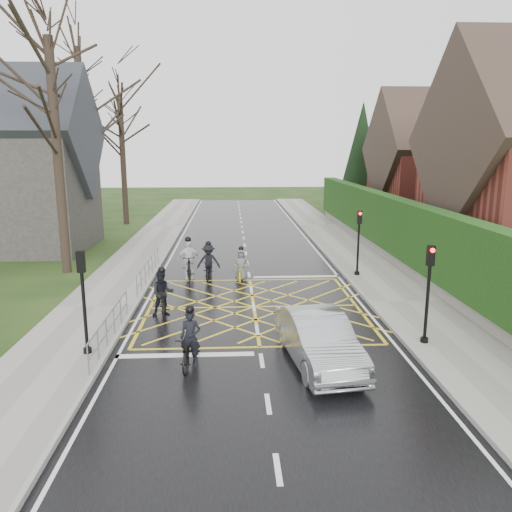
{
  "coord_description": "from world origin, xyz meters",
  "views": [
    {
      "loc": [
        -0.85,
        -18.45,
        6.05
      ],
      "look_at": [
        0.26,
        3.32,
        1.3
      ],
      "focal_mm": 35.0,
      "sensor_mm": 36.0,
      "label": 1
    }
  ],
  "objects": [
    {
      "name": "sidewalk_right",
      "position": [
        6.0,
        0.0,
        0.07
      ],
      "size": [
        3.0,
        80.0,
        0.15
      ],
      "primitive_type": "cube",
      "color": "gray",
      "rests_on": "ground"
    },
    {
      "name": "cyclist_front",
      "position": [
        -2.85,
        4.32,
        0.75
      ],
      "size": [
        1.15,
        2.09,
        2.03
      ],
      "rotation": [
        0.0,
        0.0,
        0.15
      ],
      "color": "black",
      "rests_on": "ground"
    },
    {
      "name": "tree_mid",
      "position": [
        -10.0,
        14.0,
        8.63
      ],
      "size": [
        10.08,
        10.08,
        12.48
      ],
      "color": "black",
      "rests_on": "ground"
    },
    {
      "name": "sidewalk_left",
      "position": [
        -6.0,
        0.0,
        0.07
      ],
      "size": [
        3.0,
        80.0,
        0.15
      ],
      "primitive_type": "cube",
      "color": "gray",
      "rests_on": "ground"
    },
    {
      "name": "tree_far",
      "position": [
        -9.3,
        22.0,
        7.19
      ],
      "size": [
        8.4,
        8.4,
        10.4
      ],
      "color": "black",
      "rests_on": "ground"
    },
    {
      "name": "railing_north",
      "position": [
        -4.65,
        4.0,
        0.79
      ],
      "size": [
        0.05,
        6.04,
        1.03
      ],
      "color": "slate",
      "rests_on": "ground"
    },
    {
      "name": "road",
      "position": [
        0.0,
        0.0,
        0.01
      ],
      "size": [
        9.0,
        80.0,
        0.01
      ],
      "primitive_type": "cube",
      "color": "black",
      "rests_on": "ground"
    },
    {
      "name": "tree_near",
      "position": [
        -9.0,
        6.0,
        7.91
      ],
      "size": [
        9.24,
        9.24,
        11.44
      ],
      "color": "black",
      "rests_on": "ground"
    },
    {
      "name": "traffic_light_sw",
      "position": [
        -5.1,
        -4.5,
        1.66
      ],
      "size": [
        0.24,
        0.31,
        3.21
      ],
      "color": "black",
      "rests_on": "ground"
    },
    {
      "name": "cyclist_back",
      "position": [
        -3.37,
        -0.87,
        0.7
      ],
      "size": [
        0.92,
        1.91,
        1.85
      ],
      "rotation": [
        0.0,
        0.0,
        0.17
      ],
      "color": "black",
      "rests_on": "ground"
    },
    {
      "name": "conifer",
      "position": [
        10.75,
        26.0,
        4.99
      ],
      "size": [
        4.6,
        4.6,
        10.0
      ],
      "color": "black",
      "rests_on": "ground"
    },
    {
      "name": "traffic_light_se",
      "position": [
        5.1,
        -4.2,
        1.66
      ],
      "size": [
        0.24,
        0.31,
        3.21
      ],
      "rotation": [
        0.0,
        0.0,
        3.14
      ],
      "color": "black",
      "rests_on": "ground"
    },
    {
      "name": "cyclist_lead",
      "position": [
        -0.4,
        3.93,
        0.56
      ],
      "size": [
        0.77,
        1.72,
        1.62
      ],
      "rotation": [
        0.0,
        0.0,
        -0.1
      ],
      "color": "#B4A415",
      "rests_on": "ground"
    },
    {
      "name": "stone_wall",
      "position": [
        7.75,
        6.0,
        0.35
      ],
      "size": [
        0.5,
        38.0,
        0.7
      ],
      "primitive_type": "cube",
      "color": "slate",
      "rests_on": "ground"
    },
    {
      "name": "cyclist_rear",
      "position": [
        -2.02,
        -5.2,
        0.57
      ],
      "size": [
        0.87,
        1.88,
        1.76
      ],
      "rotation": [
        0.0,
        0.0,
        -0.13
      ],
      "color": "black",
      "rests_on": "ground"
    },
    {
      "name": "church",
      "position": [
        -13.54,
        12.0,
        4.93
      ],
      "size": [
        8.8,
        7.8,
        11.0
      ],
      "color": "#2D2B28",
      "rests_on": "ground"
    },
    {
      "name": "hedge",
      "position": [
        7.75,
        6.0,
        2.1
      ],
      "size": [
        0.9,
        38.0,
        2.8
      ],
      "primitive_type": "cube",
      "color": "#0E3510",
      "rests_on": "stone_wall"
    },
    {
      "name": "traffic_light_ne",
      "position": [
        5.1,
        4.2,
        1.66
      ],
      "size": [
        0.24,
        0.31,
        3.21
      ],
      "rotation": [
        0.0,
        0.0,
        3.14
      ],
      "color": "black",
      "rests_on": "ground"
    },
    {
      "name": "car",
      "position": [
        1.6,
        -5.27,
        0.74
      ],
      "size": [
        2.13,
        4.64,
        1.47
      ],
      "primitive_type": "imported",
      "rotation": [
        0.0,
        0.0,
        0.13
      ],
      "color": "#A6A8AD",
      "rests_on": "ground"
    },
    {
      "name": "cyclist_mid",
      "position": [
        -1.91,
        4.22,
        0.67
      ],
      "size": [
        1.08,
        1.88,
        1.83
      ],
      "rotation": [
        0.0,
        0.0,
        0.0
      ],
      "color": "black",
      "rests_on": "ground"
    },
    {
      "name": "ground",
      "position": [
        0.0,
        0.0,
        0.0
      ],
      "size": [
        120.0,
        120.0,
        0.0
      ],
      "primitive_type": "plane",
      "color": "black",
      "rests_on": "ground"
    },
    {
      "name": "house_far",
      "position": [
        14.75,
        18.0,
        4.36
      ],
      "size": [
        9.8,
        8.8,
        10.3
      ],
      "color": "maroon",
      "rests_on": "ground"
    },
    {
      "name": "railing_south",
      "position": [
        -4.65,
        -3.5,
        0.78
      ],
      "size": [
        0.05,
        5.04,
        1.03
      ],
      "color": "slate",
      "rests_on": "ground"
    }
  ]
}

